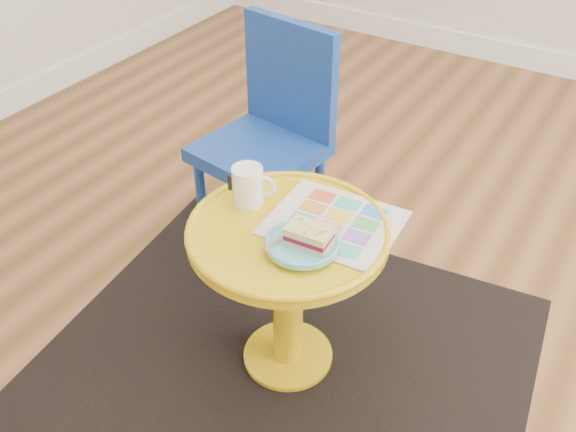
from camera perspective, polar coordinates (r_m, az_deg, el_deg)
The scene contains 10 objects.
floor at distance 2.04m, azimuth 8.05°, elevation -7.58°, with size 4.00×4.00×0.00m, color brown.
room_walls at distance 3.12m, azimuth -0.65°, elevation 11.22°, with size 4.00×4.00×4.00m.
rug at distance 1.87m, azimuth -0.00°, elevation -12.41°, with size 1.30×1.10×0.01m, color black.
side_table at distance 1.63m, azimuth 0.00°, elevation -4.82°, with size 0.49×0.49×0.47m.
chair at distance 2.00m, azimuth -1.47°, elevation 7.61°, with size 0.38×0.38×0.76m.
newspaper at distance 1.56m, azimuth 4.12°, elevation -0.60°, with size 0.31×0.26×0.01m, color silver.
mug at distance 1.60m, azimuth -3.51°, elevation 2.79°, with size 0.11×0.08×0.10m.
plate at distance 1.47m, azimuth 1.28°, elevation -2.52°, with size 0.17×0.17×0.02m.
cake_slice at distance 1.45m, azimuth 1.90°, elevation -1.72°, with size 0.11×0.08×0.04m.
fork at distance 1.49m, azimuth -0.02°, elevation -1.59°, with size 0.03×0.14×0.00m.
Camera 1 is at (0.52, -1.37, 1.43)m, focal length 40.00 mm.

